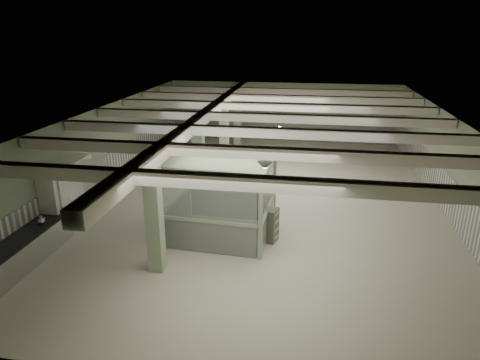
% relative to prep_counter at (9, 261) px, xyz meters
% --- Properties ---
extents(floor, '(20.00, 20.00, 0.00)m').
position_rel_prep_counter_xyz_m(floor, '(6.54, 7.00, -0.46)').
color(floor, beige).
rests_on(floor, ground).
extents(ceiling, '(14.00, 20.00, 0.02)m').
position_rel_prep_counter_xyz_m(ceiling, '(6.54, 7.00, 3.14)').
color(ceiling, beige).
rests_on(ceiling, wall_back).
extents(wall_back, '(14.00, 0.02, 3.60)m').
position_rel_prep_counter_xyz_m(wall_back, '(6.54, 17.00, 1.34)').
color(wall_back, '#A8BD97').
rests_on(wall_back, floor).
extents(wall_front, '(14.00, 0.02, 3.60)m').
position_rel_prep_counter_xyz_m(wall_front, '(6.54, -3.00, 1.34)').
color(wall_front, '#A8BD97').
rests_on(wall_front, floor).
extents(wall_left, '(0.02, 20.00, 3.60)m').
position_rel_prep_counter_xyz_m(wall_left, '(-0.46, 7.00, 1.34)').
color(wall_left, '#A8BD97').
rests_on(wall_left, floor).
extents(wall_right, '(0.02, 20.00, 3.60)m').
position_rel_prep_counter_xyz_m(wall_right, '(13.54, 7.00, 1.34)').
color(wall_right, '#A8BD97').
rests_on(wall_right, floor).
extents(wainscot_left, '(0.05, 19.90, 1.50)m').
position_rel_prep_counter_xyz_m(wainscot_left, '(-0.43, 7.00, 0.29)').
color(wainscot_left, white).
rests_on(wainscot_left, floor).
extents(wainscot_right, '(0.05, 19.90, 1.50)m').
position_rel_prep_counter_xyz_m(wainscot_right, '(13.52, 7.00, 0.29)').
color(wainscot_right, white).
rests_on(wainscot_right, floor).
extents(wainscot_back, '(13.90, 0.05, 1.50)m').
position_rel_prep_counter_xyz_m(wainscot_back, '(6.54, 16.98, 0.29)').
color(wainscot_back, white).
rests_on(wainscot_back, floor).
extents(girder, '(0.45, 19.90, 0.40)m').
position_rel_prep_counter_xyz_m(girder, '(4.04, 7.00, 2.92)').
color(girder, silver).
rests_on(girder, ceiling).
extents(beam_a, '(13.90, 0.35, 0.32)m').
position_rel_prep_counter_xyz_m(beam_a, '(6.54, -0.50, 2.96)').
color(beam_a, silver).
rests_on(beam_a, ceiling).
extents(beam_b, '(13.90, 0.35, 0.32)m').
position_rel_prep_counter_xyz_m(beam_b, '(6.54, 2.00, 2.96)').
color(beam_b, silver).
rests_on(beam_b, ceiling).
extents(beam_c, '(13.90, 0.35, 0.32)m').
position_rel_prep_counter_xyz_m(beam_c, '(6.54, 4.50, 2.96)').
color(beam_c, silver).
rests_on(beam_c, ceiling).
extents(beam_d, '(13.90, 0.35, 0.32)m').
position_rel_prep_counter_xyz_m(beam_d, '(6.54, 7.00, 2.96)').
color(beam_d, silver).
rests_on(beam_d, ceiling).
extents(beam_e, '(13.90, 0.35, 0.32)m').
position_rel_prep_counter_xyz_m(beam_e, '(6.54, 9.50, 2.96)').
color(beam_e, silver).
rests_on(beam_e, ceiling).
extents(beam_f, '(13.90, 0.35, 0.32)m').
position_rel_prep_counter_xyz_m(beam_f, '(6.54, 12.00, 2.96)').
color(beam_f, silver).
rests_on(beam_f, ceiling).
extents(beam_g, '(13.90, 0.35, 0.32)m').
position_rel_prep_counter_xyz_m(beam_g, '(6.54, 14.50, 2.96)').
color(beam_g, silver).
rests_on(beam_g, ceiling).
extents(column_a, '(0.42, 0.42, 3.60)m').
position_rel_prep_counter_xyz_m(column_a, '(4.04, 1.00, 1.34)').
color(column_a, '#9DB491').
rests_on(column_a, floor).
extents(column_b, '(0.42, 0.42, 3.60)m').
position_rel_prep_counter_xyz_m(column_b, '(4.04, 6.00, 1.34)').
color(column_b, '#9DB491').
rests_on(column_b, floor).
extents(column_c, '(0.42, 0.42, 3.60)m').
position_rel_prep_counter_xyz_m(column_c, '(4.04, 11.00, 1.34)').
color(column_c, '#9DB491').
rests_on(column_c, floor).
extents(column_d, '(0.42, 0.42, 3.60)m').
position_rel_prep_counter_xyz_m(column_d, '(4.04, 15.00, 1.34)').
color(column_d, '#9DB491').
rests_on(column_d, floor).
extents(pendant_front, '(0.44, 0.44, 0.22)m').
position_rel_prep_counter_xyz_m(pendant_front, '(7.04, 2.00, 2.59)').
color(pendant_front, '#324030').
rests_on(pendant_front, ceiling).
extents(pendant_mid, '(0.44, 0.44, 0.22)m').
position_rel_prep_counter_xyz_m(pendant_mid, '(7.04, 7.50, 2.59)').
color(pendant_mid, '#324030').
rests_on(pendant_mid, ceiling).
extents(pendant_back, '(0.44, 0.44, 0.22)m').
position_rel_prep_counter_xyz_m(pendant_back, '(7.04, 12.50, 2.59)').
color(pendant_back, '#324030').
rests_on(pendant_back, ceiling).
extents(prep_counter, '(0.93, 5.32, 0.91)m').
position_rel_prep_counter_xyz_m(prep_counter, '(0.00, 0.00, 0.00)').
color(prep_counter, '#B7B8BC').
rests_on(prep_counter, floor).
extents(pitcher_far, '(0.27, 0.30, 0.32)m').
position_rel_prep_counter_xyz_m(pitcher_far, '(0.13, 1.47, 0.60)').
color(pitcher_far, '#B7B8BC').
rests_on(pitcher_far, prep_counter).
extents(walkin_cooler, '(1.19, 2.60, 2.38)m').
position_rel_prep_counter_xyz_m(walkin_cooler, '(-0.08, 3.54, 0.73)').
color(walkin_cooler, white).
rests_on(walkin_cooler, floor).
extents(guard_booth, '(3.64, 3.14, 2.80)m').
position_rel_prep_counter_xyz_m(guard_booth, '(5.41, 3.52, 1.40)').
color(guard_booth, '#96AA88').
rests_on(guard_booth, floor).
extents(filing_cabinet, '(0.50, 0.61, 1.15)m').
position_rel_prep_counter_xyz_m(filing_cabinet, '(7.15, 3.33, 0.11)').
color(filing_cabinet, '#5C6150').
rests_on(filing_cabinet, floor).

